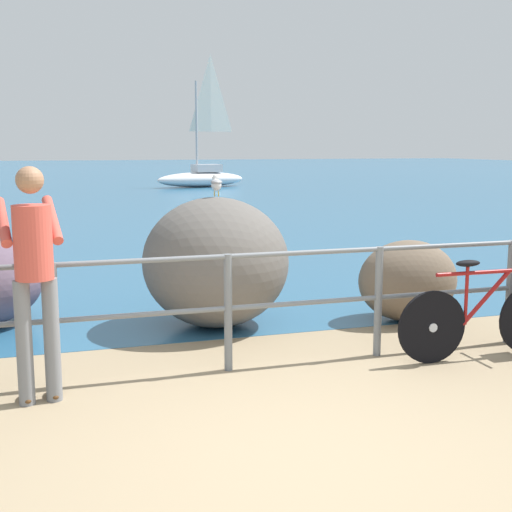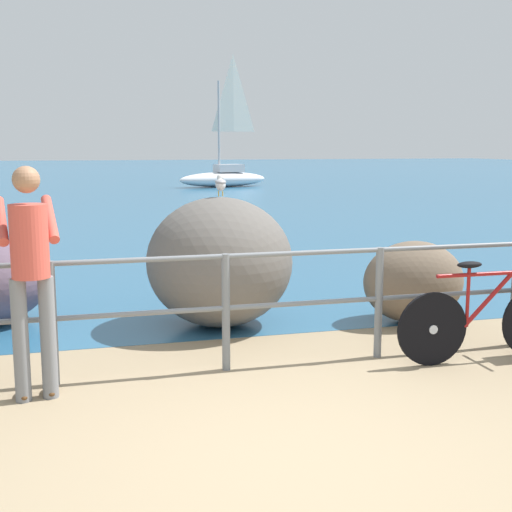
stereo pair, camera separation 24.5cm
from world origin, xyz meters
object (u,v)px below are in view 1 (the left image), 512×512
at_px(person_at_railing, 34,273).
at_px(breakwater_boulder_main, 216,262).
at_px(bicycle, 497,307).
at_px(breakwater_boulder_right, 408,280).
at_px(seagull, 216,183).
at_px(sailboat, 202,172).

bearing_deg(person_at_railing, breakwater_boulder_main, -53.48).
bearing_deg(person_at_railing, bicycle, -98.84).
height_order(bicycle, breakwater_boulder_right, bicycle).
relative_size(bicycle, seagull, 4.96).
bearing_deg(seagull, sailboat, -2.10).
distance_m(bicycle, person_at_railing, 4.04).
relative_size(bicycle, breakwater_boulder_right, 1.49).
distance_m(bicycle, seagull, 3.09).
xyz_separation_m(breakwater_boulder_right, seagull, (-2.05, 0.51, 1.08)).
height_order(bicycle, breakwater_boulder_main, breakwater_boulder_main).
relative_size(breakwater_boulder_main, seagull, 4.72).
xyz_separation_m(person_at_railing, breakwater_boulder_main, (1.82, 1.78, -0.30)).
bearing_deg(bicycle, seagull, 138.33).
distance_m(breakwater_boulder_main, sailboat, 25.32).
bearing_deg(bicycle, sailboat, 83.47).
height_order(bicycle, seagull, seagull).
relative_size(person_at_railing, seagull, 5.20).
height_order(bicycle, person_at_railing, person_at_railing).
xyz_separation_m(bicycle, breakwater_boulder_main, (-2.19, 1.85, 0.23)).
xyz_separation_m(bicycle, seagull, (-2.15, 1.95, 1.06)).
bearing_deg(seagull, person_at_railing, 145.62).
height_order(breakwater_boulder_right, sailboat, sailboat).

